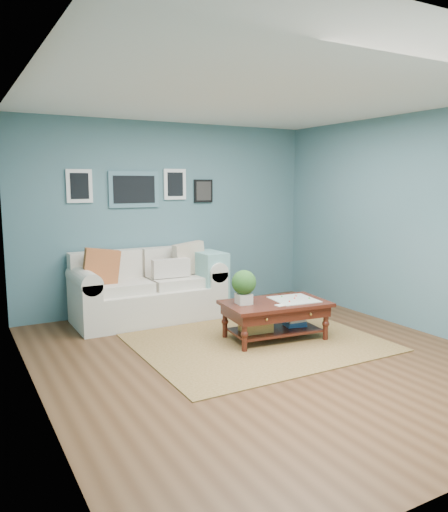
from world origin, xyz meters
TOP-DOWN VIEW (x-y plane):
  - room_shell at (-0.01, 0.06)m, footprint 5.00×5.02m
  - area_rug at (0.22, 0.44)m, footprint 2.71×2.17m
  - loveseat at (-0.45, 2.03)m, footprint 2.02×0.92m
  - coffee_table at (0.40, 0.47)m, footprint 1.29×0.84m

SIDE VIEW (x-z plane):
  - area_rug at x=0.22m, z-range 0.00..0.01m
  - coffee_table at x=0.40m, z-range -0.05..0.80m
  - loveseat at x=-0.45m, z-range -0.10..0.94m
  - room_shell at x=-0.01m, z-range 0.01..2.71m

